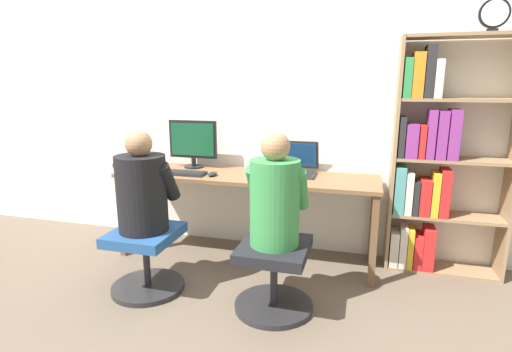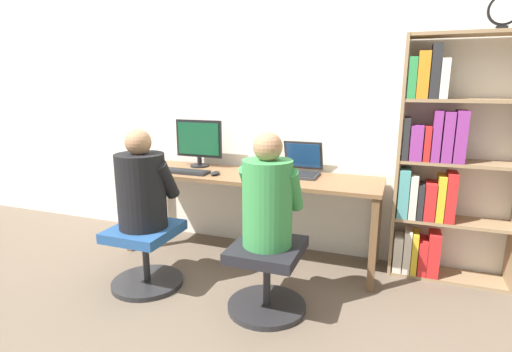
{
  "view_description": "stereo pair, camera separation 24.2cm",
  "coord_description": "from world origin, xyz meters",
  "px_view_note": "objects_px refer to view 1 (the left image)",
  "views": [
    {
      "loc": [
        0.93,
        -2.76,
        1.46
      ],
      "look_at": [
        0.15,
        0.06,
        0.77
      ],
      "focal_mm": 28.0,
      "sensor_mm": 36.0,
      "label": 1
    },
    {
      "loc": [
        1.16,
        -2.68,
        1.46
      ],
      "look_at": [
        0.15,
        0.06,
        0.77
      ],
      "focal_mm": 28.0,
      "sensor_mm": 36.0,
      "label": 2
    }
  ],
  "objects_px": {
    "bookshelf": "(433,166)",
    "desk_clock": "(494,14)",
    "keyboard": "(181,173)",
    "person_at_monitor": "(142,189)",
    "office_chair_left": "(146,256)",
    "office_chair_right": "(274,272)",
    "desktop_monitor": "(193,143)",
    "person_at_laptop": "(275,197)",
    "laptop": "(297,167)"
  },
  "relations": [
    {
      "from": "office_chair_left",
      "to": "person_at_monitor",
      "type": "height_order",
      "value": "person_at_monitor"
    },
    {
      "from": "office_chair_left",
      "to": "person_at_monitor",
      "type": "bearing_deg",
      "value": 90.0
    },
    {
      "from": "office_chair_left",
      "to": "bookshelf",
      "type": "relative_size",
      "value": 0.29
    },
    {
      "from": "office_chair_left",
      "to": "desk_clock",
      "type": "xyz_separation_m",
      "value": [
        2.23,
        0.82,
        1.65
      ]
    },
    {
      "from": "office_chair_left",
      "to": "office_chair_right",
      "type": "distance_m",
      "value": 0.93
    },
    {
      "from": "office_chair_right",
      "to": "bookshelf",
      "type": "height_order",
      "value": "bookshelf"
    },
    {
      "from": "keyboard",
      "to": "bookshelf",
      "type": "relative_size",
      "value": 0.23
    },
    {
      "from": "laptop",
      "to": "bookshelf",
      "type": "relative_size",
      "value": 0.19
    },
    {
      "from": "laptop",
      "to": "desk_clock",
      "type": "height_order",
      "value": "desk_clock"
    },
    {
      "from": "person_at_laptop",
      "to": "desk_clock",
      "type": "relative_size",
      "value": 3.37
    },
    {
      "from": "desktop_monitor",
      "to": "office_chair_left",
      "type": "bearing_deg",
      "value": -90.0
    },
    {
      "from": "person_at_monitor",
      "to": "person_at_laptop",
      "type": "distance_m",
      "value": 0.93
    },
    {
      "from": "laptop",
      "to": "keyboard",
      "type": "relative_size",
      "value": 0.84
    },
    {
      "from": "laptop",
      "to": "bookshelf",
      "type": "distance_m",
      "value": 1.04
    },
    {
      "from": "person_at_monitor",
      "to": "person_at_laptop",
      "type": "relative_size",
      "value": 0.97
    },
    {
      "from": "desktop_monitor",
      "to": "person_at_laptop",
      "type": "height_order",
      "value": "person_at_laptop"
    },
    {
      "from": "person_at_laptop",
      "to": "bookshelf",
      "type": "height_order",
      "value": "bookshelf"
    },
    {
      "from": "laptop",
      "to": "person_at_laptop",
      "type": "distance_m",
      "value": 0.85
    },
    {
      "from": "desktop_monitor",
      "to": "laptop",
      "type": "relative_size",
      "value": 1.27
    },
    {
      "from": "office_chair_right",
      "to": "bookshelf",
      "type": "relative_size",
      "value": 0.29
    },
    {
      "from": "keyboard",
      "to": "desk_clock",
      "type": "xyz_separation_m",
      "value": [
        2.22,
        0.24,
        1.16
      ]
    },
    {
      "from": "person_at_monitor",
      "to": "person_at_laptop",
      "type": "bearing_deg",
      "value": -0.1
    },
    {
      "from": "person_at_laptop",
      "to": "bookshelf",
      "type": "xyz_separation_m",
      "value": [
        1.02,
        0.87,
        0.08
      ]
    },
    {
      "from": "office_chair_left",
      "to": "office_chair_right",
      "type": "xyz_separation_m",
      "value": [
        0.93,
        -0.0,
        0.0
      ]
    },
    {
      "from": "laptop",
      "to": "keyboard",
      "type": "height_order",
      "value": "laptop"
    },
    {
      "from": "laptop",
      "to": "office_chair_left",
      "type": "bearing_deg",
      "value": -137.18
    },
    {
      "from": "office_chair_left",
      "to": "person_at_monitor",
      "type": "relative_size",
      "value": 0.74
    },
    {
      "from": "bookshelf",
      "to": "desk_clock",
      "type": "distance_m",
      "value": 1.09
    },
    {
      "from": "keyboard",
      "to": "person_at_monitor",
      "type": "distance_m",
      "value": 0.58
    },
    {
      "from": "laptop",
      "to": "person_at_monitor",
      "type": "height_order",
      "value": "person_at_monitor"
    },
    {
      "from": "desktop_monitor",
      "to": "person_at_laptop",
      "type": "bearing_deg",
      "value": -42.51
    },
    {
      "from": "keyboard",
      "to": "bookshelf",
      "type": "distance_m",
      "value": 1.97
    },
    {
      "from": "laptop",
      "to": "keyboard",
      "type": "xyz_separation_m",
      "value": [
        -0.91,
        -0.27,
        -0.04
      ]
    },
    {
      "from": "desktop_monitor",
      "to": "person_at_laptop",
      "type": "xyz_separation_m",
      "value": [
        0.93,
        -0.85,
        -0.18
      ]
    },
    {
      "from": "desktop_monitor",
      "to": "person_at_monitor",
      "type": "xyz_separation_m",
      "value": [
        -0.0,
        -0.85,
        -0.19
      ]
    },
    {
      "from": "desktop_monitor",
      "to": "person_at_laptop",
      "type": "relative_size",
      "value": 0.61
    },
    {
      "from": "desktop_monitor",
      "to": "person_at_monitor",
      "type": "height_order",
      "value": "person_at_monitor"
    },
    {
      "from": "laptop",
      "to": "bookshelf",
      "type": "bearing_deg",
      "value": 1.19
    },
    {
      "from": "person_at_laptop",
      "to": "desk_clock",
      "type": "xyz_separation_m",
      "value": [
        1.29,
        0.82,
        1.14
      ]
    },
    {
      "from": "laptop",
      "to": "office_chair_right",
      "type": "xyz_separation_m",
      "value": [
        0.01,
        -0.86,
        -0.52
      ]
    },
    {
      "from": "office_chair_left",
      "to": "person_at_laptop",
      "type": "bearing_deg",
      "value": 0.24
    },
    {
      "from": "desktop_monitor",
      "to": "laptop",
      "type": "height_order",
      "value": "desktop_monitor"
    },
    {
      "from": "laptop",
      "to": "person_at_laptop",
      "type": "xyz_separation_m",
      "value": [
        0.01,
        -0.85,
        -0.01
      ]
    },
    {
      "from": "keyboard",
      "to": "desk_clock",
      "type": "relative_size",
      "value": 1.94
    },
    {
      "from": "office_chair_left",
      "to": "bookshelf",
      "type": "height_order",
      "value": "bookshelf"
    },
    {
      "from": "desktop_monitor",
      "to": "bookshelf",
      "type": "distance_m",
      "value": 1.96
    },
    {
      "from": "laptop",
      "to": "office_chair_left",
      "type": "xyz_separation_m",
      "value": [
        -0.92,
        -0.85,
        -0.52
      ]
    },
    {
      "from": "keyboard",
      "to": "desk_clock",
      "type": "height_order",
      "value": "desk_clock"
    },
    {
      "from": "office_chair_right",
      "to": "desktop_monitor",
      "type": "bearing_deg",
      "value": 137.31
    },
    {
      "from": "office_chair_left",
      "to": "bookshelf",
      "type": "xyz_separation_m",
      "value": [
        1.95,
        0.88,
        0.59
      ]
    }
  ]
}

